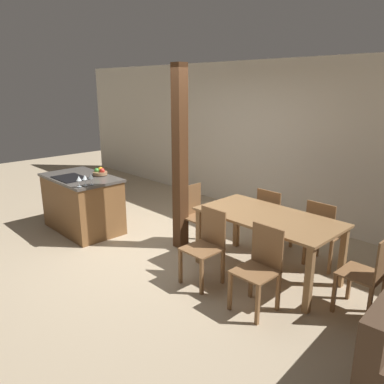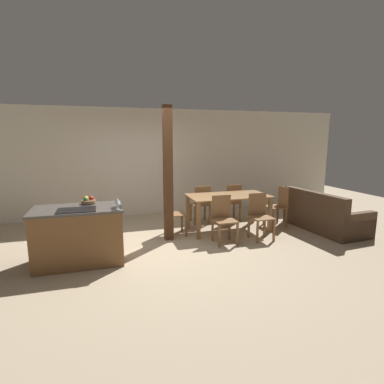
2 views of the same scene
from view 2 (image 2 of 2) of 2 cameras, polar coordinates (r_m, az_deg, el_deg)
ground_plane at (r=5.61m, az=-5.39°, el=-10.26°), size 16.00×16.00×0.00m
wall_back at (r=7.79m, az=-9.21°, el=5.57°), size 11.20×0.08×2.70m
kitchen_island at (r=5.10m, az=-20.67°, el=-7.68°), size 1.35×0.81×0.90m
fruit_bowl at (r=5.22m, az=-19.16°, el=-1.54°), size 0.23×0.23×0.12m
wine_glass_near at (r=4.62m, az=-14.01°, el=-1.81°), size 0.08×0.08×0.15m
wine_glass_middle at (r=4.72m, az=-14.06°, el=-1.58°), size 0.08×0.08×0.15m
wine_glass_far at (r=4.81m, az=-14.12°, el=-1.36°), size 0.08×0.08×0.15m
dining_table at (r=6.41m, az=6.92°, el=-1.54°), size 1.71×0.89×0.77m
dining_chair_near_left at (r=5.71m, az=6.01°, el=-4.95°), size 0.40×0.40×0.89m
dining_chair_near_right at (r=6.03m, az=12.79°, el=-4.32°), size 0.40×0.40×0.89m
dining_chair_far_left at (r=6.93m, az=1.75°, el=-2.20°), size 0.40×0.40×0.89m
dining_chair_far_right at (r=7.20m, az=7.57°, el=-1.81°), size 0.40×0.40×0.89m
dining_chair_head_end at (r=6.08m, az=-3.82°, el=-3.98°), size 0.40×0.40×0.89m
dining_chair_foot_end at (r=7.02m, az=16.12°, el=-2.44°), size 0.40×0.40×0.89m
couch at (r=7.09m, az=23.76°, el=-4.39°), size 0.99×1.80×0.85m
timber_post at (r=5.71m, az=-4.60°, el=3.36°), size 0.16×0.16×2.56m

